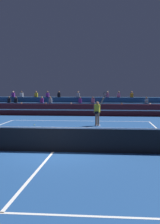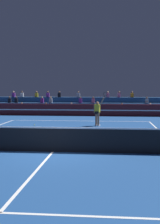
% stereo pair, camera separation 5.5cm
% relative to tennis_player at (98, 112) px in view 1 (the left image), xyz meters
% --- Properties ---
extents(ground_plane, '(120.00, 120.00, 0.00)m').
position_rel_tennis_player_xyz_m(ground_plane, '(-1.55, -8.86, -0.99)').
color(ground_plane, navy).
extents(court_lines, '(11.10, 23.90, 0.01)m').
position_rel_tennis_player_xyz_m(court_lines, '(-1.55, -8.86, -0.98)').
color(court_lines, white).
rests_on(court_lines, ground).
extents(tennis_net, '(12.00, 0.10, 1.10)m').
position_rel_tennis_player_xyz_m(tennis_net, '(-1.55, -8.86, -0.44)').
color(tennis_net, '#2D6B38').
rests_on(tennis_net, ground).
extents(sponsor_banner_wall, '(18.00, 0.26, 1.10)m').
position_rel_tennis_player_xyz_m(sponsor_banner_wall, '(-1.55, 7.44, -0.44)').
color(sponsor_banner_wall, '#51191E').
rests_on(sponsor_banner_wall, ground).
extents(bleacher_stand, '(20.83, 2.85, 2.28)m').
position_rel_tennis_player_xyz_m(bleacher_stand, '(-1.57, 9.98, -0.33)').
color(bleacher_stand, navy).
rests_on(bleacher_stand, ground).
extents(tennis_player, '(1.01, 0.63, 2.45)m').
position_rel_tennis_player_xyz_m(tennis_player, '(0.00, 0.00, 0.00)').
color(tennis_player, '#9E7051').
rests_on(tennis_player, ground).
extents(tennis_ball, '(0.07, 0.07, 0.07)m').
position_rel_tennis_player_xyz_m(tennis_ball, '(-4.51, -0.06, -0.95)').
color(tennis_ball, '#C6DB33').
rests_on(tennis_ball, ground).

